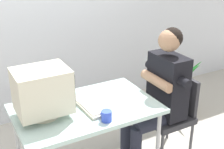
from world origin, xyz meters
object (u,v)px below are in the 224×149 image
object	(u,v)px
person_seated	(160,92)
potted_plant	(180,90)
crt_monitor	(43,91)
desk_mug	(106,116)
office_chair	(172,111)
desk	(86,112)
keyboard	(88,105)

from	to	relation	value
person_seated	potted_plant	size ratio (longest dim) A/B	1.75
crt_monitor	potted_plant	xyz separation A→B (m)	(1.91, 0.53, -0.66)
person_seated	desk_mug	bearing A→B (deg)	-160.97
crt_monitor	potted_plant	bearing A→B (deg)	15.39
office_chair	desk_mug	world-z (taller)	desk_mug
office_chair	desk_mug	bearing A→B (deg)	-164.51
office_chair	potted_plant	bearing A→B (deg)	43.28
desk	desk_mug	xyz separation A→B (m)	(0.05, -0.28, 0.10)
office_chair	desk	bearing A→B (deg)	177.61
desk_mug	crt_monitor	bearing A→B (deg)	142.95
crt_monitor	office_chair	size ratio (longest dim) A/B	0.52
desk	potted_plant	xyz separation A→B (m)	(1.55, 0.55, -0.38)
keyboard	office_chair	xyz separation A→B (m)	(0.92, -0.03, -0.29)
crt_monitor	office_chair	distance (m)	1.39
keyboard	person_seated	distance (m)	0.74
desk	crt_monitor	size ratio (longest dim) A/B	2.82
desk	potted_plant	distance (m)	1.69
crt_monitor	potted_plant	distance (m)	2.09
potted_plant	desk_mug	size ratio (longest dim) A/B	8.10
crt_monitor	keyboard	bearing A→B (deg)	-4.18
person_seated	potted_plant	distance (m)	1.07
desk	potted_plant	bearing A→B (deg)	19.33
desk	potted_plant	size ratio (longest dim) A/B	1.58
crt_monitor	desk	bearing A→B (deg)	-3.17
crt_monitor	person_seated	world-z (taller)	person_seated
keyboard	person_seated	size ratio (longest dim) A/B	0.34
office_chair	crt_monitor	bearing A→B (deg)	177.39
office_chair	desk_mug	xyz separation A→B (m)	(-0.89, -0.25, 0.32)
desk	person_seated	world-z (taller)	person_seated
keyboard	person_seated	bearing A→B (deg)	-2.42
crt_monitor	keyboard	xyz separation A→B (m)	(0.37, -0.03, -0.21)
person_seated	desk_mug	world-z (taller)	person_seated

